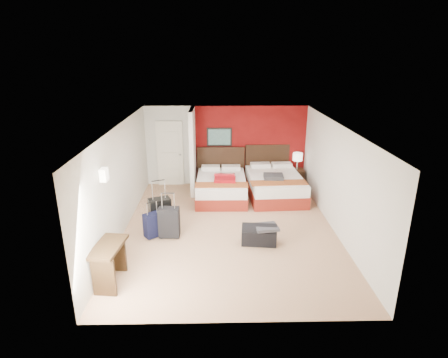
{
  "coord_description": "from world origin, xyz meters",
  "views": [
    {
      "loc": [
        -0.29,
        -7.99,
        4.05
      ],
      "look_at": [
        -0.11,
        0.8,
        1.0
      ],
      "focal_mm": 29.51,
      "sensor_mm": 36.0,
      "label": 1
    }
  ],
  "objects_px": {
    "bed_left": "(221,188)",
    "table_lamp": "(297,161)",
    "red_suitcase_open": "(225,177)",
    "duffel_bag": "(259,235)",
    "bed_right": "(275,186)",
    "nightstand": "(296,178)",
    "suitcase_charcoal": "(169,223)",
    "suitcase_navy": "(153,226)",
    "desk": "(110,264)",
    "suitcase_black": "(160,214)"
  },
  "relations": [
    {
      "from": "bed_right",
      "to": "nightstand",
      "type": "distance_m",
      "value": 1.09
    },
    {
      "from": "suitcase_charcoal",
      "to": "suitcase_black",
      "type": "bearing_deg",
      "value": 123.93
    },
    {
      "from": "table_lamp",
      "to": "duffel_bag",
      "type": "height_order",
      "value": "table_lamp"
    },
    {
      "from": "suitcase_navy",
      "to": "duffel_bag",
      "type": "distance_m",
      "value": 2.42
    },
    {
      "from": "bed_right",
      "to": "desk",
      "type": "xyz_separation_m",
      "value": [
        -3.67,
        -4.21,
        0.06
      ]
    },
    {
      "from": "desk",
      "to": "nightstand",
      "type": "bearing_deg",
      "value": 54.85
    },
    {
      "from": "red_suitcase_open",
      "to": "duffel_bag",
      "type": "relative_size",
      "value": 1.07
    },
    {
      "from": "bed_right",
      "to": "duffel_bag",
      "type": "distance_m",
      "value": 2.9
    },
    {
      "from": "suitcase_charcoal",
      "to": "duffel_bag",
      "type": "xyz_separation_m",
      "value": [
        2.02,
        -0.33,
        -0.15
      ]
    },
    {
      "from": "suitcase_black",
      "to": "desk",
      "type": "distance_m",
      "value": 2.26
    },
    {
      "from": "bed_left",
      "to": "suitcase_navy",
      "type": "relative_size",
      "value": 3.66
    },
    {
      "from": "suitcase_charcoal",
      "to": "duffel_bag",
      "type": "distance_m",
      "value": 2.06
    },
    {
      "from": "suitcase_black",
      "to": "suitcase_charcoal",
      "type": "xyz_separation_m",
      "value": [
        0.27,
        -0.43,
        -0.03
      ]
    },
    {
      "from": "suitcase_navy",
      "to": "suitcase_charcoal",
      "type": "bearing_deg",
      "value": -39.24
    },
    {
      "from": "table_lamp",
      "to": "desk",
      "type": "relative_size",
      "value": 0.57
    },
    {
      "from": "red_suitcase_open",
      "to": "duffel_bag",
      "type": "xyz_separation_m",
      "value": [
        0.7,
        -2.63,
        -0.46
      ]
    },
    {
      "from": "nightstand",
      "to": "table_lamp",
      "type": "bearing_deg",
      "value": 0.0
    },
    {
      "from": "suitcase_charcoal",
      "to": "suitcase_navy",
      "type": "distance_m",
      "value": 0.38
    },
    {
      "from": "bed_left",
      "to": "table_lamp",
      "type": "distance_m",
      "value": 2.56
    },
    {
      "from": "bed_right",
      "to": "suitcase_navy",
      "type": "xyz_separation_m",
      "value": [
        -3.16,
        -2.45,
        -0.05
      ]
    },
    {
      "from": "bed_right",
      "to": "nightstand",
      "type": "height_order",
      "value": "bed_right"
    },
    {
      "from": "red_suitcase_open",
      "to": "duffel_bag",
      "type": "distance_m",
      "value": 2.76
    },
    {
      "from": "bed_left",
      "to": "duffel_bag",
      "type": "xyz_separation_m",
      "value": [
        0.8,
        -2.73,
        -0.11
      ]
    },
    {
      "from": "bed_right",
      "to": "suitcase_charcoal",
      "type": "relative_size",
      "value": 3.14
    },
    {
      "from": "suitcase_navy",
      "to": "nightstand",
      "type": "bearing_deg",
      "value": 1.61
    },
    {
      "from": "duffel_bag",
      "to": "table_lamp",
      "type": "bearing_deg",
      "value": 73.12
    },
    {
      "from": "bed_right",
      "to": "duffel_bag",
      "type": "height_order",
      "value": "bed_right"
    },
    {
      "from": "bed_left",
      "to": "bed_right",
      "type": "relative_size",
      "value": 0.94
    },
    {
      "from": "suitcase_charcoal",
      "to": "desk",
      "type": "height_order",
      "value": "desk"
    },
    {
      "from": "red_suitcase_open",
      "to": "suitcase_charcoal",
      "type": "relative_size",
      "value": 1.18
    },
    {
      "from": "suitcase_navy",
      "to": "red_suitcase_open",
      "type": "bearing_deg",
      "value": 16.01
    },
    {
      "from": "nightstand",
      "to": "duffel_bag",
      "type": "distance_m",
      "value": 3.88
    },
    {
      "from": "desk",
      "to": "suitcase_charcoal",
      "type": "bearing_deg",
      "value": 70.16
    },
    {
      "from": "nightstand",
      "to": "duffel_bag",
      "type": "relative_size",
      "value": 0.77
    },
    {
      "from": "bed_right",
      "to": "suitcase_navy",
      "type": "relative_size",
      "value": 3.9
    },
    {
      "from": "red_suitcase_open",
      "to": "bed_right",
      "type": "bearing_deg",
      "value": 9.71
    },
    {
      "from": "bed_right",
      "to": "duffel_bag",
      "type": "relative_size",
      "value": 2.83
    },
    {
      "from": "nightstand",
      "to": "desk",
      "type": "bearing_deg",
      "value": -129.97
    },
    {
      "from": "nightstand",
      "to": "suitcase_navy",
      "type": "height_order",
      "value": "nightstand"
    },
    {
      "from": "nightstand",
      "to": "suitcase_charcoal",
      "type": "xyz_separation_m",
      "value": [
        -3.58,
        -3.22,
        0.05
      ]
    },
    {
      "from": "red_suitcase_open",
      "to": "desk",
      "type": "height_order",
      "value": "desk"
    },
    {
      "from": "nightstand",
      "to": "suitcase_charcoal",
      "type": "bearing_deg",
      "value": -136.11
    },
    {
      "from": "suitcase_charcoal",
      "to": "duffel_bag",
      "type": "bearing_deg",
      "value": -7.02
    },
    {
      "from": "bed_left",
      "to": "suitcase_navy",
      "type": "height_order",
      "value": "bed_left"
    },
    {
      "from": "suitcase_navy",
      "to": "duffel_bag",
      "type": "relative_size",
      "value": 0.73
    },
    {
      "from": "bed_right",
      "to": "red_suitcase_open",
      "type": "height_order",
      "value": "red_suitcase_open"
    },
    {
      "from": "bed_right",
      "to": "desk",
      "type": "distance_m",
      "value": 5.58
    },
    {
      "from": "suitcase_navy",
      "to": "desk",
      "type": "bearing_deg",
      "value": -143.37
    },
    {
      "from": "bed_left",
      "to": "bed_right",
      "type": "height_order",
      "value": "bed_right"
    },
    {
      "from": "suitcase_charcoal",
      "to": "desk",
      "type": "relative_size",
      "value": 0.74
    }
  ]
}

